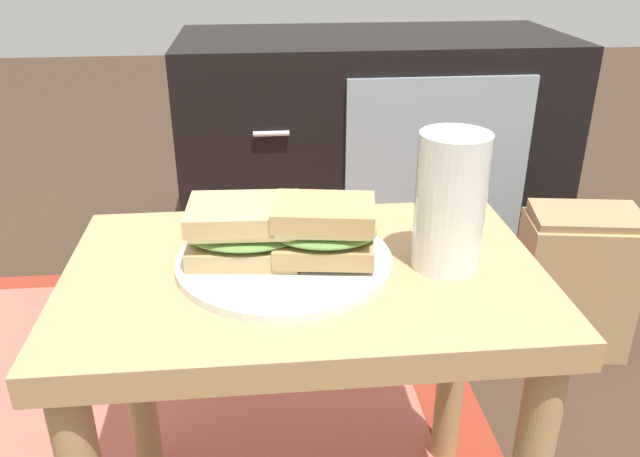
% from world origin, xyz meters
% --- Properties ---
extents(side_table, '(0.56, 0.36, 0.46)m').
position_xyz_m(side_table, '(0.00, 0.00, 0.37)').
color(side_table, tan).
rests_on(side_table, ground).
extents(tv_cabinet, '(0.96, 0.46, 0.58)m').
position_xyz_m(tv_cabinet, '(0.25, 0.95, 0.29)').
color(tv_cabinet, black).
rests_on(tv_cabinet, ground).
extents(area_rug, '(1.26, 0.80, 0.01)m').
position_xyz_m(area_rug, '(-0.28, 0.45, 0.00)').
color(area_rug, maroon).
rests_on(area_rug, ground).
extents(plate, '(0.26, 0.26, 0.01)m').
position_xyz_m(plate, '(-0.02, 0.01, 0.47)').
color(plate, silver).
rests_on(plate, side_table).
extents(sandwich_front, '(0.15, 0.11, 0.07)m').
position_xyz_m(sandwich_front, '(-0.07, 0.02, 0.50)').
color(sandwich_front, tan).
rests_on(sandwich_front, plate).
extents(sandwich_back, '(0.13, 0.10, 0.07)m').
position_xyz_m(sandwich_back, '(0.02, 0.00, 0.51)').
color(sandwich_back, tan).
rests_on(sandwich_back, plate).
extents(beer_glass, '(0.08, 0.08, 0.16)m').
position_xyz_m(beer_glass, '(0.17, -0.01, 0.54)').
color(beer_glass, silver).
rests_on(beer_glass, side_table).
extents(paper_bag, '(0.24, 0.17, 0.32)m').
position_xyz_m(paper_bag, '(0.59, 0.44, 0.15)').
color(paper_bag, tan).
rests_on(paper_bag, ground).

